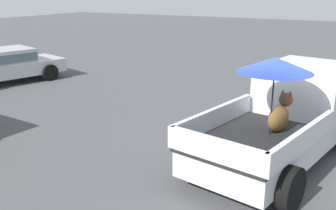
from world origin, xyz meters
TOP-DOWN VIEW (x-y plane):
  - ground_plane at (0.00, 0.00)m, footprint 80.00×80.00m
  - pickup_truck_main at (0.43, -0.09)m, footprint 5.32×3.02m
  - parked_sedan_near at (2.20, 11.17)m, footprint 4.62×2.89m

SIDE VIEW (x-z plane):
  - ground_plane at x=0.00m, z-range 0.00..0.00m
  - parked_sedan_near at x=2.20m, z-range 0.08..1.41m
  - pickup_truck_main at x=0.43m, z-range -0.20..2.18m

